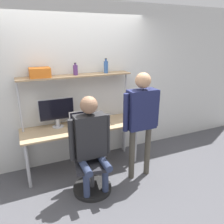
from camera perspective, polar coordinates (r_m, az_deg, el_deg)
The scene contains 13 objects.
ground_plane at distance 3.73m, azimuth -5.98°, elevation -16.15°, with size 12.00×12.00×0.00m, color #4C4C51.
wall_back at distance 3.77m, azimuth -9.83°, elevation 6.63°, with size 8.00×0.06×2.70m.
desk at distance 3.67m, azimuth -7.92°, elevation -4.84°, with size 1.91×0.61×0.75m.
shelf_unit at distance 3.60m, azimuth -9.12°, elevation 6.35°, with size 1.82×0.27×1.57m.
monitor at distance 3.60m, azimuth -14.24°, elevation 0.27°, with size 0.56×0.18×0.48m.
laptop at distance 3.58m, azimuth -8.53°, elevation -2.88°, with size 0.29×0.25×0.25m.
cell_phone at distance 3.61m, azimuth -4.51°, elevation -3.65°, with size 0.07×0.15×0.01m.
office_chair at distance 3.31m, azimuth -5.38°, elevation -15.30°, with size 0.56×0.56×0.91m.
person_seated at distance 2.99m, azimuth -5.57°, elevation -6.84°, with size 0.59×0.48×1.42m.
person_standing at distance 3.25m, azimuth 7.73°, elevation -0.28°, with size 0.60×0.23×1.67m.
bottle_purple at distance 3.54m, azimuth -9.53°, elevation 10.81°, with size 0.07×0.07×0.19m.
bottle_blue at distance 3.71m, azimuth -1.59°, elevation 11.72°, with size 0.07×0.07×0.24m.
storage_box at distance 3.45m, azimuth -18.32°, elevation 9.77°, with size 0.30×0.22×0.14m.
Camera 1 is at (-0.89, -2.92, 2.13)m, focal length 35.00 mm.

